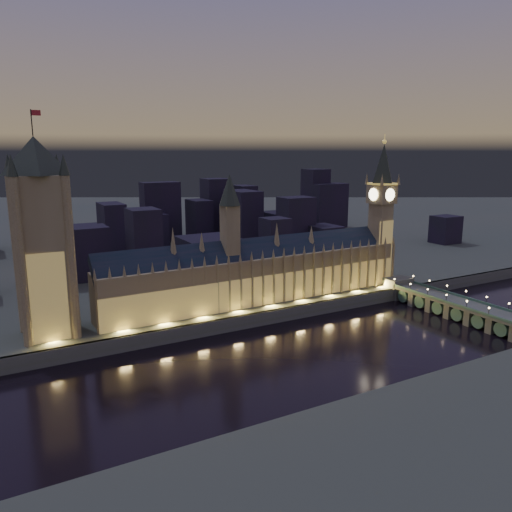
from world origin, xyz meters
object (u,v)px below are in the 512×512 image
palace_of_westminster (259,272)px  elizabeth_tower (382,201)px  westminster_bridge (456,308)px  victoria_tower (41,228)px

palace_of_westminster → elizabeth_tower: bearing=0.1°
elizabeth_tower → westminster_bridge: 87.92m
palace_of_westminster → elizabeth_tower: (97.40, 0.18, 38.33)m
victoria_tower → elizabeth_tower: victoria_tower is taller
palace_of_westminster → westminster_bridge: 121.54m
elizabeth_tower → westminster_bridge: elizabeth_tower is taller
victoria_tower → westminster_bridge: size_ratio=0.97×
westminster_bridge → palace_of_westminster: bearing=147.0°
westminster_bridge → victoria_tower: bearing=163.5°
victoria_tower → palace_of_westminster: bearing=-0.1°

